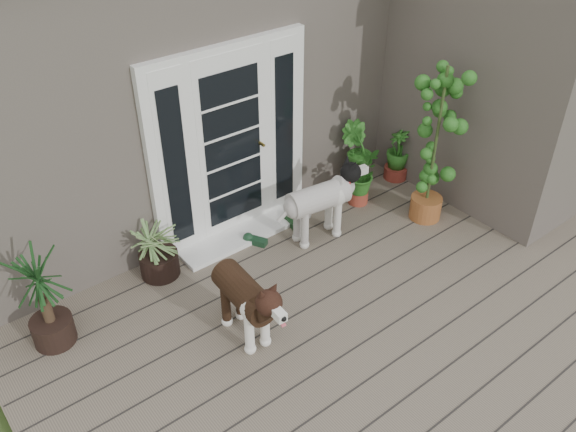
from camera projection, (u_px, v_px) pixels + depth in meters
deck at (385, 333)px, 5.64m from camera, size 6.20×4.60×0.12m
house_main at (151, 53)px, 7.50m from camera, size 7.40×4.00×3.10m
house_wing at (505, 73)px, 6.95m from camera, size 1.60×2.40×3.10m
door_unit at (230, 144)px, 6.29m from camera, size 1.90×0.14×2.15m
door_step at (245, 233)px, 6.77m from camera, size 1.60×0.40×0.05m
brindle_dog at (245, 304)px, 5.33m from camera, size 0.44×0.93×0.76m
white_dog at (318, 209)px, 6.53m from camera, size 0.97×0.51×0.77m
spider_plant at (157, 246)px, 6.04m from camera, size 0.88×0.88×0.71m
yucca at (43, 299)px, 5.18m from camera, size 0.73×0.73×1.03m
herb_a at (359, 182)px, 7.16m from camera, size 0.64×0.64×0.59m
herb_b at (356, 164)px, 7.45m from camera, size 0.60×0.60×0.65m
herb_c at (397, 159)px, 7.64m from camera, size 0.46×0.46×0.55m
sapling at (436, 145)px, 6.52m from camera, size 0.60×0.60×1.93m
clog_left at (255, 240)px, 6.63m from camera, size 0.27×0.33×0.09m
clog_right at (294, 222)px, 6.90m from camera, size 0.21×0.36×0.10m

